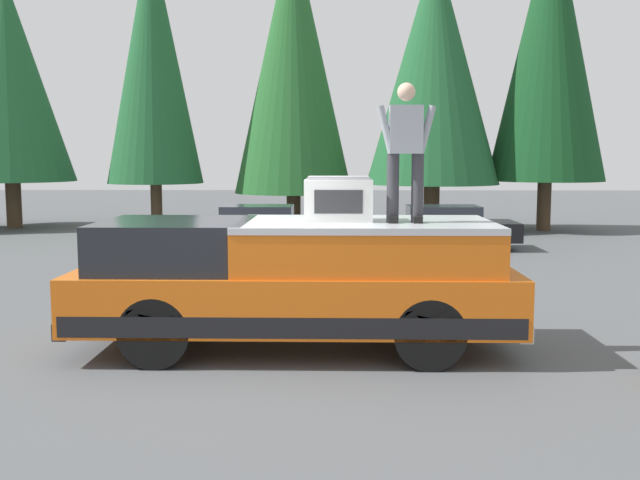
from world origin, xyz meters
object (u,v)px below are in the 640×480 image
(pickup_truck, at_px, (296,282))
(parked_car_black, at_px, (440,227))
(person_on_truck_bed, at_px, (406,149))
(parked_car_white, at_px, (255,227))
(compressor_unit, at_px, (338,199))

(pickup_truck, bearing_deg, parked_car_black, -17.91)
(pickup_truck, relative_size, parked_car_black, 1.35)
(person_on_truck_bed, height_order, parked_car_white, person_on_truck_bed)
(parked_car_black, distance_m, parked_car_white, 4.98)
(person_on_truck_bed, relative_size, parked_car_black, 0.41)
(person_on_truck_bed, relative_size, parked_car_white, 0.41)
(compressor_unit, relative_size, person_on_truck_bed, 0.50)
(pickup_truck, height_order, parked_car_white, pickup_truck)
(pickup_truck, relative_size, compressor_unit, 6.60)
(parked_car_white, bearing_deg, pickup_truck, -170.70)
(pickup_truck, xyz_separation_m, parked_car_black, (10.23, -3.30, -0.29))
(compressor_unit, relative_size, parked_car_black, 0.20)
(compressor_unit, distance_m, parked_car_white, 10.51)
(compressor_unit, bearing_deg, pickup_truck, 91.63)
(pickup_truck, distance_m, person_on_truck_bed, 2.16)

